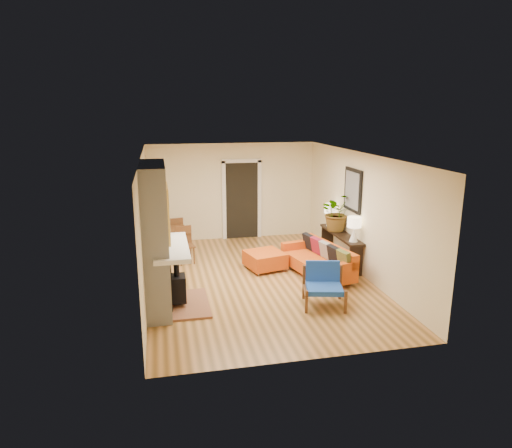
% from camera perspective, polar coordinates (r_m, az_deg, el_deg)
% --- Properties ---
extents(room_shell, '(6.50, 6.50, 6.50)m').
position_cam_1_polar(room_shell, '(11.93, 0.38, 3.39)').
color(room_shell, '#C2884A').
rests_on(room_shell, ground).
extents(fireplace, '(1.09, 1.68, 2.60)m').
position_cam_1_polar(fireplace, '(8.12, -12.13, -2.15)').
color(fireplace, white).
rests_on(fireplace, ground).
extents(sofa, '(1.17, 1.99, 0.73)m').
position_cam_1_polar(sofa, '(9.92, 8.02, -4.52)').
color(sofa, silver).
rests_on(sofa, ground).
extents(ottoman, '(0.94, 0.94, 0.39)m').
position_cam_1_polar(ottoman, '(10.19, 1.12, -4.43)').
color(ottoman, silver).
rests_on(ottoman, ground).
extents(blue_chair, '(0.87, 0.86, 0.76)m').
position_cam_1_polar(blue_chair, '(8.47, 8.44, -7.22)').
color(blue_chair, brown).
rests_on(blue_chair, ground).
extents(dining_table, '(0.85, 1.61, 0.85)m').
position_cam_1_polar(dining_table, '(11.15, -9.89, -1.23)').
color(dining_table, brown).
rests_on(dining_table, ground).
extents(console_table, '(0.34, 1.85, 0.72)m').
position_cam_1_polar(console_table, '(10.61, 10.57, -1.93)').
color(console_table, black).
rests_on(console_table, ground).
extents(lamp_near, '(0.30, 0.30, 0.54)m').
position_cam_1_polar(lamp_near, '(9.89, 12.17, -0.27)').
color(lamp_near, white).
rests_on(lamp_near, console_table).
extents(lamp_far, '(0.30, 0.30, 0.54)m').
position_cam_1_polar(lamp_far, '(11.13, 9.28, 1.47)').
color(lamp_far, white).
rests_on(lamp_far, console_table).
extents(houseplant, '(0.88, 0.79, 0.89)m').
position_cam_1_polar(houseplant, '(10.69, 10.13, 1.50)').
color(houseplant, '#1E5919').
rests_on(houseplant, console_table).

